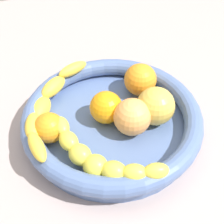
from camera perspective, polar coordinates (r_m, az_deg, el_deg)
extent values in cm
cube|color=#A49492|center=(63.42, 0.00, -4.15)|extent=(120.00, 120.00, 3.00)
cylinder|color=#516A9F|center=(61.51, 0.00, -2.63)|extent=(30.72, 30.72, 2.06)
torus|color=#516A9F|center=(59.48, 0.00, -0.86)|extent=(33.14, 33.14, 3.45)
ellipsoid|color=yellow|center=(56.36, -8.81, -2.48)|extent=(2.69, 4.21, 2.57)
ellipsoid|color=yellow|center=(54.66, -7.60, -5.06)|extent=(3.99, 4.77, 3.04)
ellipsoid|color=yellow|center=(53.27, -5.61, -7.46)|extent=(5.03, 5.29, 3.50)
ellipsoid|color=yellow|center=(52.32, -2.90, -9.50)|extent=(5.70, 5.72, 3.96)
ellipsoid|color=yellow|center=(51.12, 0.36, -10.43)|extent=(5.40, 5.26, 3.50)
ellipsoid|color=yellow|center=(50.50, 4.00, -10.69)|extent=(4.99, 4.40, 3.04)
ellipsoid|color=yellow|center=(50.50, 7.71, -10.22)|extent=(4.51, 3.22, 2.57)
ellipsoid|color=yellow|center=(66.62, -6.89, 7.48)|extent=(6.96, 4.55, 2.29)
ellipsoid|color=yellow|center=(64.71, -10.24, 4.35)|extent=(6.87, 6.51, 2.91)
ellipsoid|color=yellow|center=(62.23, -12.48, 0.44)|extent=(6.31, 7.46, 3.52)
ellipsoid|color=yellow|center=(57.81, -13.63, -2.59)|extent=(4.02, 6.98, 2.91)
ellipsoid|color=yellow|center=(53.32, -13.02, -5.94)|extent=(3.32, 6.86, 2.29)
sphere|color=orange|center=(57.43, -10.98, -2.68)|extent=(5.44, 5.44, 5.44)
sphere|color=orange|center=(65.09, 4.99, 5.68)|extent=(6.49, 6.49, 6.49)
sphere|color=orange|center=(59.37, -1.05, 0.82)|extent=(6.06, 6.06, 6.06)
sphere|color=#E4BB4A|center=(59.39, 7.64, 1.04)|extent=(7.09, 7.09, 7.09)
sphere|color=#F9A357|center=(57.32, 3.55, -0.86)|extent=(6.73, 6.73, 6.73)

